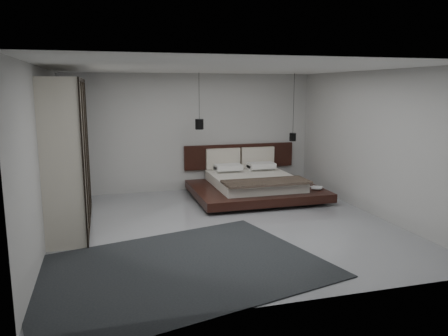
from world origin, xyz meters
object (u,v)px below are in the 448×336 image
object	(u,v)px
pendant_left	(199,124)
rug	(176,269)
lattice_screen	(60,144)
wardrobe	(67,154)
bed	(253,184)
pendant_right	(293,136)

from	to	relation	value
pendant_left	rug	bearing A→B (deg)	-107.12
lattice_screen	rug	world-z (taller)	lattice_screen
wardrobe	rug	distance (m)	3.18
bed	wardrobe	world-z (taller)	wardrobe
pendant_right	rug	size ratio (longest dim) A/B	0.40
pendant_left	wardrobe	bearing A→B (deg)	-150.29
lattice_screen	rug	xyz separation A→B (m)	(1.75, -4.15, -1.29)
pendant_right	wardrobe	world-z (taller)	pendant_right
pendant_right	wardrobe	size ratio (longest dim) A/B	0.60
lattice_screen	wardrobe	world-z (taller)	wardrobe
pendant_left	rug	world-z (taller)	pendant_left
bed	pendant_left	world-z (taller)	pendant_left
bed	rug	distance (m)	4.34
wardrobe	lattice_screen	bearing A→B (deg)	98.60
lattice_screen	wardrobe	size ratio (longest dim) A/B	0.97
lattice_screen	bed	world-z (taller)	lattice_screen
lattice_screen	pendant_right	size ratio (longest dim) A/B	1.62
bed	pendant_right	bearing A→B (deg)	21.13
wardrobe	rug	xyz separation A→B (m)	(1.50, -2.49, -1.30)
bed	rug	size ratio (longest dim) A/B	0.71
wardrobe	pendant_right	bearing A→B (deg)	17.22
pendant_right	bed	bearing A→B (deg)	-158.87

